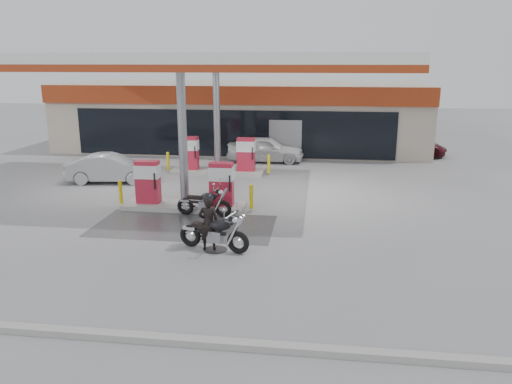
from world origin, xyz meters
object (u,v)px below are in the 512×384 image
Objects in this scene: pump_island_near at (185,190)px; hatchback_silver at (111,168)px; parked_motorcycle at (205,203)px; attendant at (244,154)px; sedan_white at (266,149)px; main_motorcycle at (215,234)px; parked_car_right at (409,146)px; pump_island_far at (218,159)px; parked_car_left at (164,141)px; biker_main at (208,223)px.

hatchback_silver is (-4.40, 3.60, -0.06)m from pump_island_near.
pump_island_near reaches higher than parked_motorcycle.
sedan_white is at bearing -20.50° from attendant.
main_motorcycle is 1.37× the size of attendant.
attendant is (1.16, 7.00, 0.09)m from pump_island_near.
parked_car_right reaches higher than parked_motorcycle.
parked_car_left is at bearing 128.48° from pump_island_far.
biker_main is 0.37× the size of parked_car_left.
sedan_white is at bearing 89.39° from parked_motorcycle.
parked_motorcycle is at bearing 149.51° from parked_car_right.
parked_motorcycle is 7.81m from attendant.
pump_island_far reaches higher than biker_main.
biker_main is 0.79× the size of parked_motorcycle.
main_motorcycle reaches higher than parked_motorcycle.
biker_main reaches higher than parked_car_left.
attendant reaches higher than parked_car_left.
biker_main is at bearing 178.11° from sedan_white.
sedan_white is 8.49m from parked_car_right.
biker_main reaches higher than attendant.
pump_island_far is 6.87m from parked_motorcycle.
hatchback_silver is at bearing -151.40° from pump_island_far.
parked_motorcycle is at bearing -83.66° from biker_main.
parked_motorcycle is at bearing -164.18° from parked_car_left.
parked_car_left is at bearing 68.13° from sedan_white.
biker_main is at bearing -69.56° from parked_motorcycle.
pump_island_near is 1.00× the size of pump_island_far.
pump_island_far is 2.54× the size of parked_motorcycle.
pump_island_far is 10.13m from biker_main.
parked_car_left is 1.05× the size of parked_car_right.
parked_car_left is (-0.10, 8.06, -0.01)m from hatchback_silver.
sedan_white is 1.05× the size of hatchback_silver.
parked_motorcycle is (-0.85, 3.16, -0.34)m from biker_main.
pump_island_far reaches higher than hatchback_silver.
pump_island_near is at bearing 130.80° from main_motorcycle.
parked_car_right is at bearing 30.96° from pump_island_far.
parked_car_right is at bearing 77.76° from main_motorcycle.
biker_main is 17.95m from parked_car_right.
parked_motorcycle is at bearing -40.18° from pump_island_near.
sedan_white reaches higher than parked_car_left.
pump_island_near is 3.22× the size of attendant.
parked_car_right is at bearing -67.76° from hatchback_silver.
pump_island_far reaches higher than parked_motorcycle.
hatchback_silver is (-6.39, -5.60, -0.06)m from sedan_white.
attendant is at bearing 108.67° from main_motorcycle.
main_motorcycle is 16.96m from parked_car_left.
attendant is at bearing 93.76° from parked_motorcycle.
main_motorcycle is 13.21m from sedan_white.
parked_car_left is (-4.50, 11.66, -0.07)m from pump_island_near.
biker_main is at bearing -65.54° from pump_island_near.
attendant is 0.36× the size of parked_car_left.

